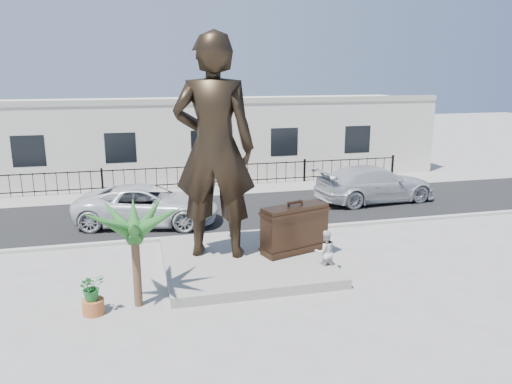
{
  "coord_description": "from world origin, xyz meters",
  "views": [
    {
      "loc": [
        -3.82,
        -13.43,
        6.23
      ],
      "look_at": [
        0.0,
        2.0,
        2.3
      ],
      "focal_mm": 35.0,
      "sensor_mm": 36.0,
      "label": 1
    }
  ],
  "objects_px": {
    "statue": "(214,148)",
    "tourist": "(325,252)",
    "suitcase": "(295,229)",
    "car_white": "(148,205)"
  },
  "relations": [
    {
      "from": "statue",
      "to": "tourist",
      "type": "height_order",
      "value": "statue"
    },
    {
      "from": "suitcase",
      "to": "tourist",
      "type": "distance_m",
      "value": 1.46
    },
    {
      "from": "statue",
      "to": "car_white",
      "type": "relative_size",
      "value": 1.22
    },
    {
      "from": "tourist",
      "to": "car_white",
      "type": "height_order",
      "value": "car_white"
    },
    {
      "from": "suitcase",
      "to": "statue",
      "type": "bearing_deg",
      "value": 153.0
    },
    {
      "from": "statue",
      "to": "tourist",
      "type": "xyz_separation_m",
      "value": [
        3.15,
        -1.71,
        -3.13
      ]
    },
    {
      "from": "statue",
      "to": "car_white",
      "type": "distance_m",
      "value": 6.06
    },
    {
      "from": "tourist",
      "to": "car_white",
      "type": "distance_m",
      "value": 8.36
    },
    {
      "from": "car_white",
      "to": "tourist",
      "type": "bearing_deg",
      "value": -128.38
    },
    {
      "from": "statue",
      "to": "suitcase",
      "type": "height_order",
      "value": "statue"
    }
  ]
}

